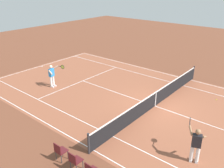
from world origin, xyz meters
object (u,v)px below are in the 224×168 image
at_px(tennis_player_far, 196,144).
at_px(tennis_ball, 216,100).
at_px(tennis_net, 156,99).
at_px(spectator_chair_5, 60,150).
at_px(tennis_player_near, 52,75).
at_px(spectator_chair_4, 75,160).

relative_size(tennis_player_far, tennis_ball, 25.71).
relative_size(tennis_net, tennis_player_far, 6.89).
height_order(tennis_net, tennis_player_far, tennis_player_far).
bearing_deg(spectator_chair_5, tennis_ball, -108.00).
bearing_deg(tennis_ball, tennis_player_near, 28.58).
xyz_separation_m(tennis_net, spectator_chair_4, (-0.29, 6.88, 0.03)).
height_order(tennis_net, spectator_chair_4, tennis_net).
distance_m(tennis_net, tennis_player_near, 7.60).
relative_size(tennis_net, tennis_player_near, 6.89).
xyz_separation_m(spectator_chair_4, spectator_chair_5, (0.93, 0.00, 0.00)).
bearing_deg(tennis_net, spectator_chair_5, 84.72).
xyz_separation_m(tennis_player_near, tennis_ball, (-9.94, -5.41, -0.90)).
height_order(tennis_player_near, spectator_chair_4, tennis_player_near).
height_order(tennis_player_near, tennis_player_far, same).
height_order(tennis_player_near, spectator_chair_5, tennis_player_near).
height_order(tennis_player_far, tennis_ball, tennis_player_far).
xyz_separation_m(tennis_ball, spectator_chair_5, (3.30, 10.14, 0.49)).
bearing_deg(tennis_player_near, tennis_player_far, 174.06).
bearing_deg(spectator_chair_5, spectator_chair_4, 180.00).
bearing_deg(tennis_net, tennis_ball, -129.21).
bearing_deg(tennis_net, tennis_player_near, 16.48).
relative_size(tennis_ball, spectator_chair_4, 0.08).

